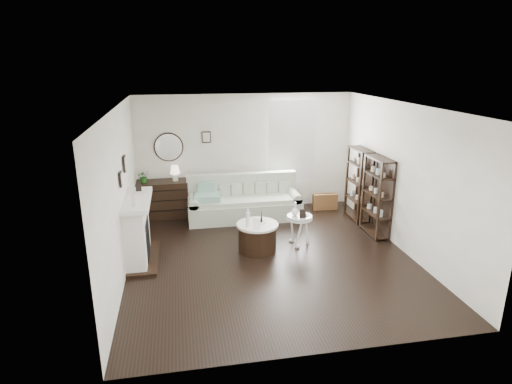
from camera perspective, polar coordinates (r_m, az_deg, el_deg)
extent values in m
plane|color=black|center=(7.88, 1.87, -8.57)|extent=(5.50, 5.50, 0.00)
plane|color=white|center=(7.13, 2.08, 11.37)|extent=(5.50, 5.50, 0.00)
plane|color=silver|center=(10.01, -1.41, 5.27)|extent=(5.00, 0.00, 5.00)
plane|color=silver|center=(4.91, 8.92, -8.05)|extent=(5.00, 0.00, 5.00)
plane|color=silver|center=(7.29, -17.60, -0.15)|extent=(0.00, 5.50, 5.50)
plane|color=silver|center=(8.28, 19.14, 1.73)|extent=(0.00, 5.50, 5.50)
cube|color=white|center=(10.17, 4.77, 6.84)|extent=(1.00, 0.02, 1.80)
cube|color=silver|center=(10.11, 4.86, 6.78)|extent=(1.15, 0.02, 1.90)
cylinder|color=silver|center=(9.82, -11.58, 5.88)|extent=(0.60, 0.03, 0.60)
cube|color=black|center=(9.81, -6.64, 7.28)|extent=(0.20, 0.03, 0.26)
cube|color=white|center=(7.81, -15.59, -5.04)|extent=(0.34, 1.20, 1.10)
cube|color=black|center=(7.87, -15.28, -6.04)|extent=(0.30, 0.65, 0.70)
cube|color=white|center=(7.62, -15.56, -1.05)|extent=(0.44, 1.35, 0.08)
cube|color=black|center=(8.02, -14.71, -8.49)|extent=(0.50, 1.40, 0.05)
cylinder|color=beige|center=(7.15, -15.93, -1.02)|extent=(0.08, 0.08, 0.22)
cube|color=black|center=(7.97, -15.40, 0.59)|extent=(0.10, 0.03, 0.14)
cube|color=black|center=(7.17, -17.59, 1.65)|extent=(0.03, 0.18, 0.24)
cube|color=black|center=(7.77, -17.12, 3.63)|extent=(0.03, 0.22, 0.28)
cube|color=black|center=(9.68, 13.53, 1.00)|extent=(0.30, 0.80, 1.60)
cylinder|color=beige|center=(9.53, 13.90, -1.04)|extent=(0.08, 0.08, 0.11)
cylinder|color=beige|center=(9.75, 13.31, -0.59)|extent=(0.08, 0.08, 0.11)
cylinder|color=beige|center=(9.97, 12.74, -0.15)|extent=(0.08, 0.08, 0.11)
cylinder|color=beige|center=(9.42, 14.07, 1.27)|extent=(0.08, 0.08, 0.11)
cylinder|color=beige|center=(9.64, 13.47, 1.68)|extent=(0.08, 0.08, 0.11)
cylinder|color=beige|center=(9.86, 12.90, 2.07)|extent=(0.08, 0.08, 0.11)
cylinder|color=beige|center=(9.32, 14.25, 3.64)|extent=(0.08, 0.08, 0.11)
cylinder|color=beige|center=(9.54, 13.64, 3.99)|extent=(0.08, 0.08, 0.11)
cylinder|color=beige|center=(9.76, 13.05, 4.33)|extent=(0.08, 0.08, 0.11)
cube|color=black|center=(8.90, 15.83, -0.61)|extent=(0.30, 0.80, 1.60)
cylinder|color=beige|center=(8.77, 16.27, -2.85)|extent=(0.08, 0.08, 0.11)
cylinder|color=beige|center=(8.98, 15.57, -2.31)|extent=(0.08, 0.08, 0.11)
cylinder|color=beige|center=(9.19, 14.90, -1.81)|extent=(0.08, 0.08, 0.11)
cylinder|color=beige|center=(8.64, 16.49, -0.36)|extent=(0.08, 0.08, 0.11)
cylinder|color=beige|center=(8.86, 15.77, 0.13)|extent=(0.08, 0.08, 0.11)
cylinder|color=beige|center=(9.07, 15.09, 0.58)|extent=(0.08, 0.08, 0.11)
cylinder|color=beige|center=(8.53, 16.71, 2.21)|extent=(0.08, 0.08, 0.11)
cylinder|color=beige|center=(8.75, 15.99, 2.63)|extent=(0.08, 0.08, 0.11)
cylinder|color=beige|center=(8.97, 15.29, 3.03)|extent=(0.08, 0.08, 0.11)
cube|color=beige|center=(9.59, -1.56, -2.42)|extent=(2.49, 0.86, 0.40)
cube|color=beige|center=(9.48, -1.55, -1.06)|extent=(2.16, 0.69, 0.10)
cube|color=beige|center=(9.78, -1.89, 0.34)|extent=(2.49, 0.19, 0.77)
cube|color=beige|center=(9.47, -8.35, -2.54)|extent=(0.21, 0.82, 0.50)
cube|color=beige|center=(9.80, 4.99, -1.75)|extent=(0.21, 0.82, 0.50)
cube|color=#238166|center=(9.34, -6.48, -0.69)|extent=(0.59, 0.50, 0.14)
cube|color=brown|center=(10.33, 9.18, -1.23)|extent=(0.59, 0.22, 0.39)
cube|color=black|center=(9.87, -12.67, -0.94)|extent=(1.25, 0.52, 0.83)
cube|color=black|center=(9.68, -12.64, -2.49)|extent=(1.20, 0.01, 0.02)
cube|color=black|center=(9.60, -12.73, -1.20)|extent=(1.20, 0.01, 0.02)
cube|color=black|center=(9.54, -12.82, 0.11)|extent=(1.20, 0.01, 0.01)
imported|color=#1D5518|center=(9.69, -14.74, 2.02)|extent=(0.29, 0.26, 0.29)
cylinder|color=black|center=(8.00, 0.19, -6.18)|extent=(0.71, 0.71, 0.49)
cylinder|color=beige|center=(7.90, 0.19, -4.40)|extent=(0.77, 0.77, 0.04)
cylinder|color=silver|center=(8.18, 5.83, -3.25)|extent=(0.48, 0.48, 0.03)
cylinder|color=white|center=(8.19, 5.82, -3.53)|extent=(0.49, 0.49, 0.02)
cylinder|color=white|center=(8.29, 5.77, -5.19)|extent=(0.04, 0.04, 0.56)
cylinder|color=silver|center=(7.72, -1.10, -3.45)|extent=(0.08, 0.08, 0.33)
cube|color=white|center=(7.67, 0.06, -4.18)|extent=(0.14, 0.07, 0.18)
cube|color=black|center=(8.03, 6.25, -2.88)|extent=(0.13, 0.07, 0.17)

